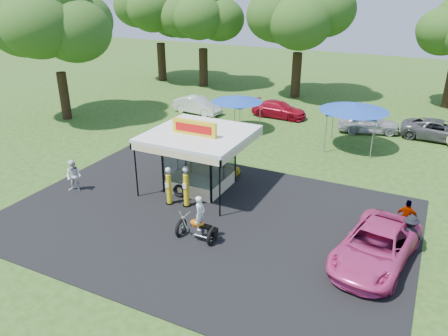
{
  "coord_description": "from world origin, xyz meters",
  "views": [
    {
      "loc": [
        9.33,
        -14.86,
        11.11
      ],
      "look_at": [
        0.02,
        4.0,
        2.0
      ],
      "focal_mm": 35.0,
      "sensor_mm": 36.0,
      "label": 1
    }
  ],
  "objects": [
    {
      "name": "spectator_east_b",
      "position": [
        9.12,
        4.9,
        0.88
      ],
      "size": [
        1.04,
        0.44,
        1.76
      ],
      "primitive_type": "imported",
      "rotation": [
        0.0,
        0.0,
        3.14
      ],
      "color": "gray",
      "rests_on": "ground"
    },
    {
      "name": "gas_station_kiosk",
      "position": [
        -2.0,
        4.99,
        1.78
      ],
      "size": [
        5.4,
        5.4,
        4.18
      ],
      "color": "white",
      "rests_on": "ground"
    },
    {
      "name": "pink_sedan",
      "position": [
        8.19,
        1.87,
        0.8
      ],
      "size": [
        3.53,
        6.1,
        1.6
      ],
      "primitive_type": "imported",
      "rotation": [
        0.0,
        0.0,
        -0.16
      ],
      "color": "#D43980",
      "rests_on": "ground"
    },
    {
      "name": "bg_car_b",
      "position": [
        -2.71,
        20.37,
        0.7
      ],
      "size": [
        4.9,
        2.15,
        1.4
      ],
      "primitive_type": "imported",
      "rotation": [
        0.0,
        0.0,
        1.53
      ],
      "color": "#A90D1F",
      "rests_on": "ground"
    },
    {
      "name": "a_frame_sign",
      "position": [
        8.33,
        0.78,
        0.48
      ],
      "size": [
        0.58,
        0.64,
        0.95
      ],
      "rotation": [
        0.0,
        0.0,
        -0.35
      ],
      "color": "#593819",
      "rests_on": "ground"
    },
    {
      "name": "spectator_east_a",
      "position": [
        9.36,
        3.33,
        0.9
      ],
      "size": [
        1.27,
        0.87,
        1.81
      ],
      "primitive_type": "imported",
      "rotation": [
        0.0,
        0.0,
        3.32
      ],
      "color": "black",
      "rests_on": "ground"
    },
    {
      "name": "spare_tires",
      "position": [
        -2.52,
        3.5,
        0.38
      ],
      "size": [
        0.91,
        0.55,
        0.78
      ],
      "rotation": [
        0.0,
        0.0,
        -0.01
      ],
      "color": "black",
      "rests_on": "ground"
    },
    {
      "name": "tent_east",
      "position": [
        4.42,
        15.43,
        3.0
      ],
      "size": [
        4.74,
        4.74,
        3.31
      ],
      "rotation": [
        0.0,
        0.0,
        0.07
      ],
      "color": "gray",
      "rests_on": "ground"
    },
    {
      "name": "bg_car_c",
      "position": [
        4.99,
        19.55,
        0.79
      ],
      "size": [
        5.0,
        3.12,
        1.59
      ],
      "primitive_type": "imported",
      "rotation": [
        0.0,
        0.0,
        1.86
      ],
      "color": "#AEAEB3",
      "rests_on": "ground"
    },
    {
      "name": "kiosk_car",
      "position": [
        -2.0,
        7.2,
        0.48
      ],
      "size": [
        2.82,
        1.13,
        0.96
      ],
      "primitive_type": "imported",
      "rotation": [
        0.0,
        0.0,
        1.57
      ],
      "color": "yellow",
      "rests_on": "ground"
    },
    {
      "name": "gas_pump_left",
      "position": [
        -2.49,
        2.48,
        1.03
      ],
      "size": [
        0.4,
        0.4,
        2.14
      ],
      "color": "black",
      "rests_on": "ground"
    },
    {
      "name": "spectator_west",
      "position": [
        -8.13,
        1.4,
        0.94
      ],
      "size": [
        1.05,
        0.89,
        1.89
      ],
      "primitive_type": "imported",
      "rotation": [
        0.0,
        0.0,
        0.21
      ],
      "color": "white",
      "rests_on": "ground"
    },
    {
      "name": "oak_far_c",
      "position": [
        -3.67,
        27.97,
        8.0
      ],
      "size": [
        10.69,
        10.69,
        12.6
      ],
      "color": "black",
      "rests_on": "ground"
    },
    {
      "name": "oak_near",
      "position": [
        -19.08,
        11.89,
        7.42
      ],
      "size": [
        10.28,
        10.28,
        11.84
      ],
      "color": "black",
      "rests_on": "ground"
    },
    {
      "name": "oak_far_b",
      "position": [
        -14.57,
        28.36,
        7.27
      ],
      "size": [
        9.55,
        9.55,
        11.39
      ],
      "color": "black",
      "rests_on": "ground"
    },
    {
      "name": "bg_car_a",
      "position": [
        -9.67,
        18.27,
        0.74
      ],
      "size": [
        4.68,
        2.12,
        1.49
      ],
      "primitive_type": "imported",
      "rotation": [
        0.0,
        0.0,
        1.45
      ],
      "color": "white",
      "rests_on": "ground"
    },
    {
      "name": "ground",
      "position": [
        0.0,
        0.0,
        0.0
      ],
      "size": [
        120.0,
        120.0,
        0.0
      ],
      "primitive_type": "plane",
      "color": "#284816",
      "rests_on": "ground"
    },
    {
      "name": "asphalt_apron",
      "position": [
        0.0,
        2.0,
        0.02
      ],
      "size": [
        20.0,
        14.0,
        0.04
      ],
      "primitive_type": "cube",
      "color": "black",
      "rests_on": "ground"
    },
    {
      "name": "tent_west",
      "position": [
        -4.51,
        15.53,
        2.53
      ],
      "size": [
        4.0,
        4.0,
        2.8
      ],
      "rotation": [
        0.0,
        0.0,
        -0.25
      ],
      "color": "gray",
      "rests_on": "ground"
    },
    {
      "name": "oak_far_a",
      "position": [
        -20.41,
        28.75,
        7.7
      ],
      "size": [
        10.2,
        10.2,
        12.09
      ],
      "color": "black",
      "rests_on": "ground"
    },
    {
      "name": "gas_pump_right",
      "position": [
        -1.53,
        2.67,
        1.11
      ],
      "size": [
        0.43,
        0.43,
        2.31
      ],
      "color": "black",
      "rests_on": "ground"
    },
    {
      "name": "motorcycle",
      "position": [
        0.65,
        0.12,
        0.91
      ],
      "size": [
        1.97,
        0.94,
        2.34
      ],
      "rotation": [
        0.0,
        0.0,
        0.01
      ],
      "color": "black",
      "rests_on": "ground"
    },
    {
      "name": "bg_car_d",
      "position": [
        10.05,
        20.09,
        0.75
      ],
      "size": [
        5.54,
        2.85,
        1.5
      ],
      "primitive_type": "imported",
      "rotation": [
        0.0,
        0.0,
        1.5
      ],
      "color": "#4F4F51",
      "rests_on": "ground"
    }
  ]
}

